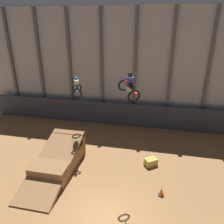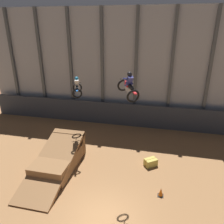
# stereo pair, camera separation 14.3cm
# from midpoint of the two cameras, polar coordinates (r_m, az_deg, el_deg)

# --- Properties ---
(ground_plane) EXTENTS (60.00, 60.00, 0.00)m
(ground_plane) POSITION_cam_midpoint_polar(r_m,az_deg,el_deg) (13.24, -2.46, -26.32)
(ground_plane) COLOR #996B42
(arena_back_wall) EXTENTS (32.00, 0.40, 11.50)m
(arena_back_wall) POSITION_cam_midpoint_polar(r_m,az_deg,el_deg) (21.99, 5.89, 10.99)
(arena_back_wall) COLOR #A3A8B2
(arena_back_wall) RESTS_ON ground_plane
(lower_barrier) EXTENTS (31.36, 0.20, 2.40)m
(lower_barrier) POSITION_cam_midpoint_polar(r_m,az_deg,el_deg) (22.52, 5.20, -0.84)
(lower_barrier) COLOR #383D47
(lower_barrier) RESTS_ON ground_plane
(dirt_ramp) EXTENTS (2.57, 6.53, 2.05)m
(dirt_ramp) POSITION_cam_midpoint_polar(r_m,az_deg,el_deg) (16.97, -13.80, -11.65)
(dirt_ramp) COLOR olive
(dirt_ramp) RESTS_ON ground_plane
(rider_bike_left_air) EXTENTS (1.21, 1.80, 1.47)m
(rider_bike_left_air) POSITION_cam_midpoint_polar(r_m,az_deg,el_deg) (16.85, -9.38, 6.26)
(rider_bike_left_air) COLOR black
(rider_bike_right_air) EXTENTS (1.47, 1.78, 1.57)m
(rider_bike_right_air) POSITION_cam_midpoint_polar(r_m,az_deg,el_deg) (11.94, 4.15, 6.62)
(rider_bike_right_air) COLOR black
(traffic_cone_near_ramp) EXTENTS (0.36, 0.36, 0.58)m
(traffic_cone_near_ramp) POSITION_cam_midpoint_polar(r_m,az_deg,el_deg) (14.64, 12.49, -19.68)
(traffic_cone_near_ramp) COLOR black
(traffic_cone_near_ramp) RESTS_ON ground_plane
(hay_bale_trackside) EXTENTS (1.08, 1.02, 0.57)m
(hay_bale_trackside) POSITION_cam_midpoint_polar(r_m,az_deg,el_deg) (17.03, 9.85, -12.76)
(hay_bale_trackside) COLOR #CCB751
(hay_bale_trackside) RESTS_ON ground_plane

